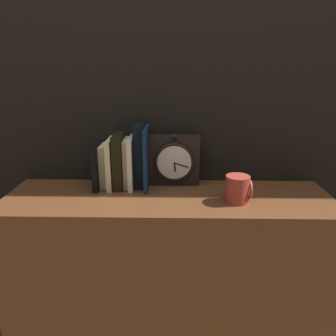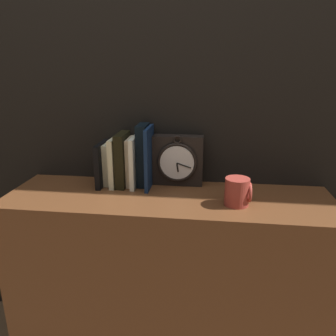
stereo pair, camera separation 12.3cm
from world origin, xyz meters
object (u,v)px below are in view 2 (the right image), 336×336
(book_slot3_black, at_px, (123,160))
(book_slot4_cream, at_px, (131,162))
(clock, at_px, (178,160))
(book_slot2_cream, at_px, (115,162))
(book_slot7_navy, at_px, (149,158))
(book_slot0_black, at_px, (102,164))
(book_slot5_white, at_px, (135,162))
(mug, at_px, (238,192))
(book_slot1_cream, at_px, (110,163))
(book_slot6_black, at_px, (143,155))

(book_slot3_black, bearing_deg, book_slot4_cream, 20.27)
(clock, xyz_separation_m, book_slot2_cream, (-0.26, -0.04, -0.00))
(clock, relative_size, book_slot7_navy, 0.87)
(book_slot0_black, bearing_deg, book_slot2_cream, 5.11)
(book_slot5_white, height_order, mug, book_slot5_white)
(clock, height_order, book_slot2_cream, clock)
(book_slot1_cream, xyz_separation_m, book_slot6_black, (0.15, 0.00, 0.04))
(clock, distance_m, book_slot0_black, 0.32)
(book_slot5_white, relative_size, book_slot7_navy, 0.83)
(book_slot7_navy, height_order, mug, book_slot7_navy)
(book_slot6_black, bearing_deg, book_slot7_navy, -38.83)
(book_slot2_cream, distance_m, book_slot4_cream, 0.07)
(book_slot5_white, bearing_deg, book_slot7_navy, -6.84)
(clock, bearing_deg, book_slot4_cream, -173.10)
(clock, bearing_deg, book_slot5_white, -167.80)
(book_slot5_white, bearing_deg, clock, 12.20)
(mug, bearing_deg, book_slot1_cream, 162.44)
(book_slot4_cream, distance_m, mug, 0.47)
(book_slot1_cream, bearing_deg, mug, -17.56)
(book_slot1_cream, height_order, book_slot2_cream, book_slot2_cream)
(book_slot1_cream, relative_size, book_slot6_black, 0.68)
(book_slot5_white, bearing_deg, book_slot3_black, 176.96)
(book_slot3_black, height_order, book_slot4_cream, book_slot3_black)
(book_slot1_cream, height_order, book_slot7_navy, book_slot7_navy)
(book_slot4_cream, bearing_deg, book_slot7_navy, -14.43)
(book_slot1_cream, bearing_deg, book_slot3_black, -12.05)
(book_slot1_cream, distance_m, book_slot7_navy, 0.18)
(book_slot0_black, bearing_deg, book_slot1_cream, 38.52)
(book_slot0_black, relative_size, book_slot4_cream, 0.90)
(book_slot0_black, xyz_separation_m, book_slot7_navy, (0.20, -0.00, 0.04))
(book_slot3_black, bearing_deg, book_slot2_cream, -176.20)
(book_slot3_black, height_order, mug, book_slot3_black)
(book_slot2_cream, distance_m, mug, 0.52)
(clock, bearing_deg, book_slot6_black, -171.73)
(book_slot6_black, bearing_deg, book_slot1_cream, -179.57)
(book_slot1_cream, bearing_deg, book_slot2_cream, -28.32)
(book_slot0_black, xyz_separation_m, book_slot2_cream, (0.05, 0.00, 0.01))
(book_slot3_black, bearing_deg, book_slot7_navy, -5.11)
(clock, relative_size, book_slot5_white, 1.04)
(clock, distance_m, book_slot2_cream, 0.26)
(book_slot6_black, bearing_deg, book_slot5_white, -151.80)
(book_slot2_cream, xyz_separation_m, book_slot4_cream, (0.06, 0.01, -0.00))
(clock, distance_m, book_slot6_black, 0.15)
(book_slot3_black, bearing_deg, book_slot1_cream, 167.95)
(clock, distance_m, book_slot1_cream, 0.29)
(book_slot2_cream, xyz_separation_m, mug, (0.50, -0.15, -0.05))
(book_slot1_cream, height_order, book_slot5_white, book_slot5_white)
(book_slot5_white, xyz_separation_m, mug, (0.41, -0.15, -0.05))
(book_slot2_cream, relative_size, book_slot3_black, 0.91)
(clock, relative_size, book_slot0_black, 1.21)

